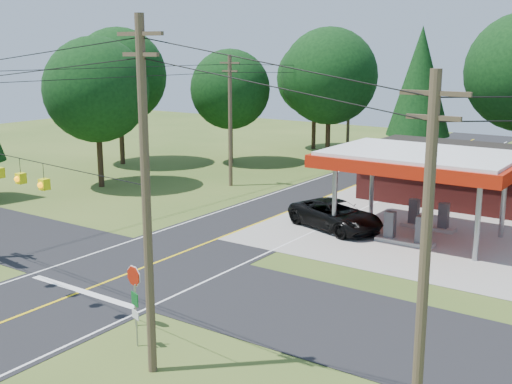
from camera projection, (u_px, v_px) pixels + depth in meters
The scene contains 15 objects.
ground at pixel (140, 269), 31.12m from camera, with size 120.00×120.00×0.00m, color #37531D.
main_highway at pixel (140, 269), 31.11m from camera, with size 8.00×120.00×0.02m, color black.
cross_road at pixel (140, 269), 31.11m from camera, with size 70.00×7.00×0.02m, color black.
lane_center_yellow at pixel (140, 269), 31.11m from camera, with size 0.15×110.00×0.00m, color yellow.
gas_canopy at pixel (421, 163), 35.62m from camera, with size 10.60×7.40×4.88m.
convenience_store at pixel (486, 177), 43.59m from camera, with size 16.40×7.55×3.80m.
utility_pole_near_right at pixel (146, 196), 20.03m from camera, with size 1.80×0.30×11.50m.
utility_pole_far_left at pixel (230, 119), 48.86m from camera, with size 1.80×0.30×10.00m.
utility_pole_right_b at pixel (425, 256), 16.68m from camera, with size 1.80×0.30×10.00m.
utility_pole_north at pixel (349, 109), 61.77m from camera, with size 0.30×0.30×9.50m.
overhead_beacons at pixel (8, 158), 25.49m from camera, with size 17.04×2.04×1.03m.
treeline_backdrop at pixel (371, 89), 48.28m from camera, with size 70.27×51.59×13.30m.
suv_car at pixel (336, 215), 37.79m from camera, with size 6.10×6.10×1.70m, color black.
octagonal_stop_sign at pixel (134, 281), 24.37m from camera, with size 0.85×0.19×2.46m.
route_sign_post at pixel (136, 310), 22.76m from camera, with size 0.47×0.18×2.35m.
Camera 1 is at (21.43, -21.09, 10.49)m, focal length 45.00 mm.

